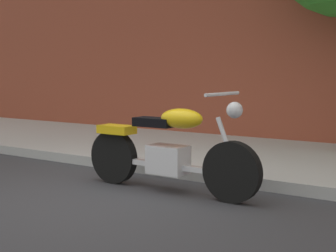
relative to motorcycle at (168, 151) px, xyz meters
name	(u,v)px	position (x,y,z in m)	size (l,w,h in m)	color
ground_plane	(100,199)	(-0.43, -0.66, -0.47)	(60.00, 60.00, 0.00)	#38383D
sidewalk	(226,154)	(-0.43, 2.28, -0.40)	(19.94, 3.32, 0.14)	#AFAFAF
motorcycle	(168,151)	(0.00, 0.00, 0.00)	(2.25, 0.70, 1.14)	black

